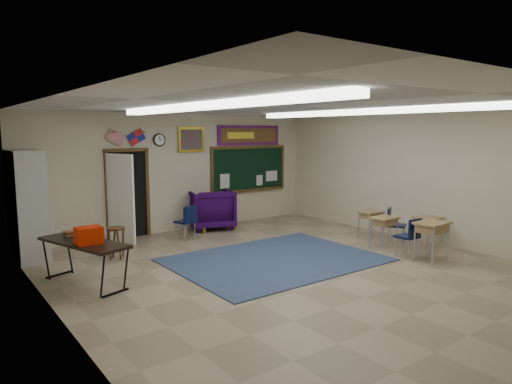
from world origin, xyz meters
TOP-DOWN VIEW (x-y plane):
  - floor at (0.00, 0.00)m, footprint 9.00×9.00m
  - back_wall at (0.00, 4.50)m, footprint 8.00×0.04m
  - left_wall at (-4.00, 0.00)m, footprint 0.04×9.00m
  - right_wall at (4.00, 0.00)m, footprint 0.04×9.00m
  - ceiling at (0.00, 0.00)m, footprint 8.00×9.00m
  - area_rug at (0.20, 0.80)m, footprint 4.00×3.00m
  - fluorescent_strips at (0.00, 0.00)m, footprint 3.86×6.00m
  - doorway at (-1.50, 4.35)m, footprint 1.10×0.89m
  - chalkboard at (2.20, 4.46)m, footprint 2.55×0.14m
  - bulletin_board at (2.20, 4.47)m, footprint 2.10×0.05m
  - framed_art_print at (0.35, 4.47)m, footprint 0.75×0.05m
  - wall_clock at (-0.55, 4.47)m, footprint 0.32×0.05m
  - wall_flags at (-1.40, 4.44)m, footprint 1.16×0.06m
  - storage_cabinet at (-3.71, 3.85)m, footprint 0.59×1.25m
  - wingback_armchair at (0.72, 4.15)m, footprint 1.40×1.42m
  - student_chair_reading at (-0.43, 3.42)m, footprint 0.50×0.50m
  - student_chair_desk_a at (2.48, -0.64)m, footprint 0.42×0.42m
  - student_chair_desk_b at (3.25, 0.17)m, footprint 0.56×0.56m
  - student_desk_front_left at (2.69, 0.10)m, footprint 0.60×0.45m
  - student_desk_front_right at (3.21, 0.89)m, footprint 0.56×0.43m
  - student_desk_back_left at (2.61, -1.11)m, footprint 0.68×0.52m
  - student_desk_back_right at (3.55, -0.44)m, footprint 0.62×0.50m
  - folding_table at (-3.29, 1.57)m, footprint 1.11×1.90m
  - wooden_stool at (-2.31, 2.80)m, footprint 0.36×0.36m

SIDE VIEW (x-z plane):
  - floor at x=0.00m, z-range 0.00..0.00m
  - area_rug at x=0.20m, z-range 0.00..0.02m
  - wooden_stool at x=-2.31m, z-range 0.01..0.65m
  - student_desk_front_right at x=3.21m, z-range 0.04..0.71m
  - student_desk_back_right at x=3.55m, z-range 0.04..0.73m
  - student_desk_front_left at x=2.69m, z-range 0.04..0.74m
  - folding_table at x=-3.29m, z-range -0.11..0.92m
  - student_chair_desk_b at x=3.25m, z-range 0.00..0.82m
  - student_chair_desk_a at x=2.48m, z-range 0.00..0.82m
  - student_chair_reading at x=-0.43m, z-range 0.00..0.83m
  - student_desk_back_left at x=2.61m, z-range 0.05..0.84m
  - wingback_armchair at x=0.72m, z-range 0.00..1.04m
  - doorway at x=-1.50m, z-range -0.02..2.14m
  - storage_cabinet at x=-3.71m, z-range 0.00..2.20m
  - chalkboard at x=2.20m, z-range 0.81..2.11m
  - back_wall at x=0.00m, z-range 0.00..3.00m
  - left_wall at x=-4.00m, z-range 0.00..3.00m
  - right_wall at x=4.00m, z-range 0.00..3.00m
  - framed_art_print at x=0.35m, z-range 2.02..2.67m
  - wall_clock at x=-0.55m, z-range 2.19..2.51m
  - bulletin_board at x=2.20m, z-range 2.18..2.73m
  - wall_flags at x=-1.40m, z-range 2.13..2.83m
  - fluorescent_strips at x=0.00m, z-range 2.89..2.99m
  - ceiling at x=0.00m, z-range 2.98..3.02m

